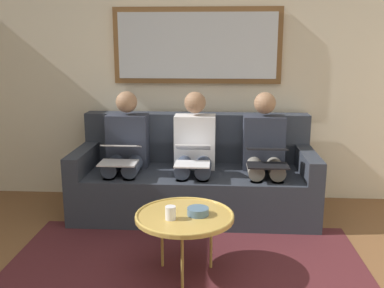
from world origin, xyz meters
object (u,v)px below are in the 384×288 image
(couch, at_px, (195,179))
(laptop_silver, at_px, (120,153))
(bowl, at_px, (198,211))
(laptop_white, at_px, (193,154))
(framed_mirror, at_px, (197,46))
(laptop_black, at_px, (267,156))
(coffee_table, at_px, (185,217))
(person_middle, at_px, (194,150))
(cup, at_px, (170,213))
(person_right, at_px, (126,149))
(person_left, at_px, (264,151))

(couch, height_order, laptop_silver, couch)
(bowl, distance_m, laptop_white, 0.93)
(framed_mirror, distance_m, laptop_black, 1.33)
(couch, bearing_deg, laptop_white, 90.00)
(coffee_table, xyz_separation_m, bowl, (-0.09, -0.01, 0.04))
(bowl, bearing_deg, couch, -85.74)
(coffee_table, xyz_separation_m, laptop_black, (-0.64, -0.90, 0.20))
(laptop_black, bearing_deg, person_middle, -21.24)
(framed_mirror, xyz_separation_m, coffee_table, (-0.00, 1.61, -1.12))
(couch, relative_size, cup, 24.44)
(laptop_black, xyz_separation_m, person_right, (1.28, -0.25, -0.02))
(framed_mirror, distance_m, person_right, 1.23)
(laptop_white, bearing_deg, bowl, 95.64)
(coffee_table, distance_m, bowl, 0.09)
(cup, height_order, person_left, person_left)
(person_left, bearing_deg, person_right, 0.00)
(person_left, bearing_deg, laptop_silver, 10.59)
(framed_mirror, relative_size, cup, 18.28)
(laptop_silver, bearing_deg, laptop_white, -179.21)
(laptop_white, bearing_deg, person_middle, -90.00)
(person_left, relative_size, laptop_black, 3.31)
(coffee_table, distance_m, laptop_white, 0.94)
(cup, distance_m, person_right, 1.36)
(person_middle, height_order, laptop_white, person_middle)
(person_right, bearing_deg, couch, -173.87)
(laptop_white, xyz_separation_m, laptop_silver, (0.64, 0.01, 0.00))
(laptop_white, bearing_deg, person_right, -19.81)
(framed_mirror, distance_m, laptop_white, 1.15)
(person_right, bearing_deg, person_middle, 180.00)
(couch, xyz_separation_m, bowl, (-0.09, 1.21, 0.16))
(coffee_table, height_order, person_right, person_right)
(bowl, distance_m, person_left, 1.28)
(coffee_table, bearing_deg, framed_mirror, -89.83)
(person_middle, relative_size, laptop_white, 2.98)
(framed_mirror, height_order, laptop_black, framed_mirror)
(laptop_silver, bearing_deg, couch, -154.29)
(bowl, relative_size, laptop_white, 0.38)
(cup, xyz_separation_m, person_right, (0.55, -1.23, 0.12))
(laptop_white, relative_size, person_right, 0.34)
(coffee_table, relative_size, laptop_silver, 1.82)
(couch, relative_size, person_right, 1.93)
(couch, distance_m, laptop_silver, 0.78)
(cup, distance_m, person_left, 1.43)
(person_middle, bearing_deg, person_right, 0.00)
(cup, xyz_separation_m, bowl, (-0.18, -0.09, -0.02))
(laptop_black, distance_m, person_middle, 0.69)
(cup, relative_size, laptop_white, 0.24)
(laptop_silver, bearing_deg, cup, 119.18)
(coffee_table, relative_size, cup, 7.46)
(person_middle, bearing_deg, laptop_white, 90.00)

